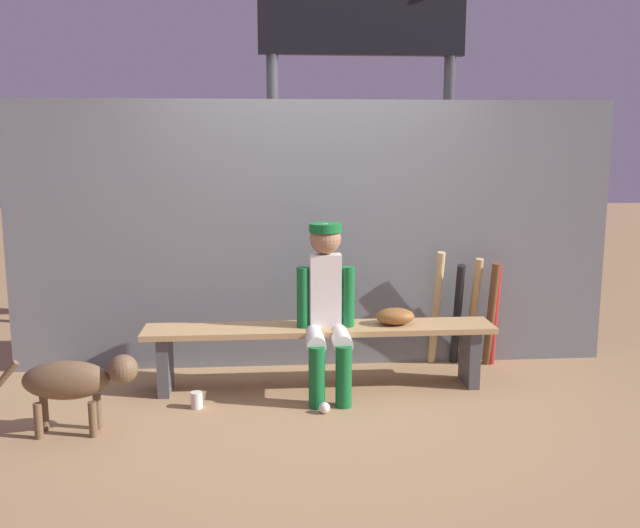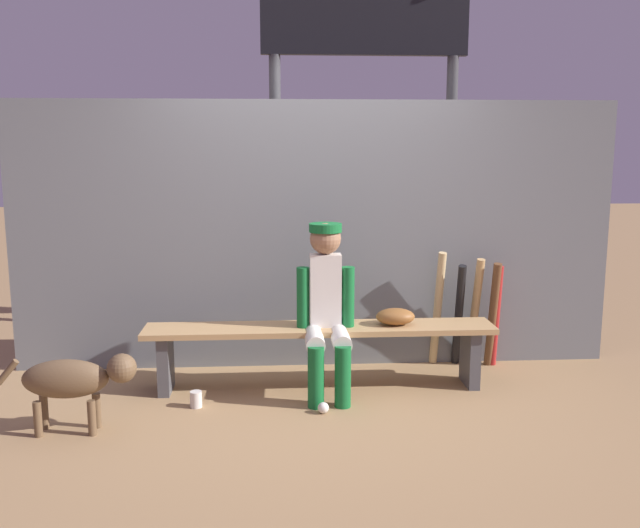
# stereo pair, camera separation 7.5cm
# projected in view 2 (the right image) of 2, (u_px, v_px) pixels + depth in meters

# --- Properties ---
(ground_plane) EXTENTS (30.00, 30.00, 0.00)m
(ground_plane) POSITION_uv_depth(u_px,v_px,m) (320.00, 387.00, 5.06)
(ground_plane) COLOR #9E7A51
(chainlink_fence) EXTENTS (4.68, 0.03, 2.08)m
(chainlink_fence) POSITION_uv_depth(u_px,v_px,m) (315.00, 236.00, 5.42)
(chainlink_fence) COLOR slate
(chainlink_fence) RESTS_ON ground_plane
(dugout_bench) EXTENTS (2.50, 0.36, 0.46)m
(dugout_bench) POSITION_uv_depth(u_px,v_px,m) (320.00, 340.00, 5.00)
(dugout_bench) COLOR tan
(dugout_bench) RESTS_ON ground_plane
(player_seated) EXTENTS (0.41, 0.55, 1.20)m
(player_seated) POSITION_uv_depth(u_px,v_px,m) (327.00, 303.00, 4.85)
(player_seated) COLOR silver
(player_seated) RESTS_ON ground_plane
(baseball_glove) EXTENTS (0.28, 0.20, 0.12)m
(baseball_glove) POSITION_uv_depth(u_px,v_px,m) (395.00, 317.00, 5.01)
(baseball_glove) COLOR brown
(baseball_glove) RESTS_ON dugout_bench
(bat_wood_natural) EXTENTS (0.10, 0.21, 0.92)m
(bat_wood_natural) POSITION_uv_depth(u_px,v_px,m) (438.00, 309.00, 5.50)
(bat_wood_natural) COLOR tan
(bat_wood_natural) RESTS_ON ground_plane
(bat_aluminum_black) EXTENTS (0.08, 0.26, 0.84)m
(bat_aluminum_black) POSITION_uv_depth(u_px,v_px,m) (459.00, 315.00, 5.47)
(bat_aluminum_black) COLOR black
(bat_aluminum_black) RESTS_ON ground_plane
(bat_wood_tan) EXTENTS (0.10, 0.23, 0.88)m
(bat_wood_tan) POSITION_uv_depth(u_px,v_px,m) (475.00, 312.00, 5.48)
(bat_wood_tan) COLOR tan
(bat_wood_tan) RESTS_ON ground_plane
(bat_aluminum_red) EXTENTS (0.07, 0.17, 0.82)m
(bat_aluminum_red) POSITION_uv_depth(u_px,v_px,m) (496.00, 316.00, 5.47)
(bat_aluminum_red) COLOR #B22323
(bat_aluminum_red) RESTS_ON ground_plane
(bat_wood_dark) EXTENTS (0.07, 0.22, 0.85)m
(bat_wood_dark) POSITION_uv_depth(u_px,v_px,m) (493.00, 315.00, 5.44)
(bat_wood_dark) COLOR brown
(bat_wood_dark) RESTS_ON ground_plane
(baseball) EXTENTS (0.07, 0.07, 0.07)m
(baseball) POSITION_uv_depth(u_px,v_px,m) (323.00, 408.00, 4.57)
(baseball) COLOR white
(baseball) RESTS_ON ground_plane
(cup_on_ground) EXTENTS (0.08, 0.08, 0.11)m
(cup_on_ground) POSITION_uv_depth(u_px,v_px,m) (196.00, 399.00, 4.68)
(cup_on_ground) COLOR silver
(cup_on_ground) RESTS_ON ground_plane
(cup_on_bench) EXTENTS (0.08, 0.08, 0.11)m
(cup_on_bench) POSITION_uv_depth(u_px,v_px,m) (343.00, 318.00, 4.99)
(cup_on_bench) COLOR #1E47AD
(cup_on_bench) RESTS_ON dugout_bench
(scoreboard) EXTENTS (2.08, 0.27, 3.53)m
(scoreboard) POSITION_uv_depth(u_px,v_px,m) (372.00, 61.00, 6.08)
(scoreboard) COLOR #3F3F42
(scoreboard) RESTS_ON ground_plane
(dog) EXTENTS (0.84, 0.20, 0.49)m
(dog) POSITION_uv_depth(u_px,v_px,m) (75.00, 379.00, 4.23)
(dog) COLOR brown
(dog) RESTS_ON ground_plane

